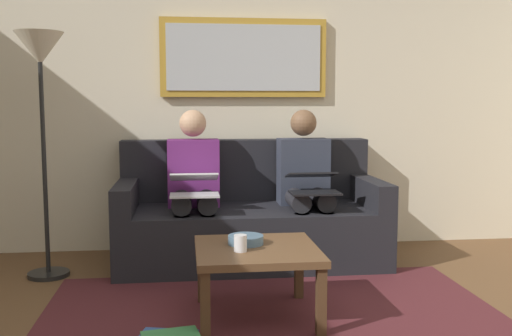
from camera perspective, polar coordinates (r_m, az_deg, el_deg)
name	(u,v)px	position (r m, az deg, el deg)	size (l,w,h in m)	color
wall_rear	(243,89)	(4.87, -1.29, 7.62)	(6.00, 0.12, 2.60)	beige
area_rug	(275,319)	(3.35, 1.81, -14.42)	(2.60, 1.80, 0.01)	#4C1E23
couch	(249,219)	(4.48, -0.65, -4.98)	(1.95, 0.90, 0.90)	black
framed_mirror	(244,58)	(4.79, -1.18, 10.63)	(1.34, 0.05, 0.62)	#B7892D
coffee_table	(257,257)	(3.28, 0.08, -8.59)	(0.67, 0.67, 0.40)	brown
cup	(240,243)	(3.17, -1.52, -7.30)	(0.07, 0.07, 0.09)	silver
bowl	(246,240)	(3.33, -1.00, -6.97)	(0.20, 0.20, 0.05)	slate
person_left	(306,181)	(4.43, 4.83, -1.25)	(0.38, 0.58, 1.14)	#2D3342
laptop_black	(313,183)	(4.19, 5.52, -1.42)	(0.35, 0.35, 0.15)	black
person_right	(194,183)	(4.34, -6.05, -1.42)	(0.38, 0.58, 1.14)	#66236B
laptop_silver	(194,185)	(4.09, -6.00, -1.63)	(0.33, 0.35, 0.15)	silver
standing_lamp	(41,76)	(4.21, -20.14, 8.40)	(0.32, 0.32, 1.66)	black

